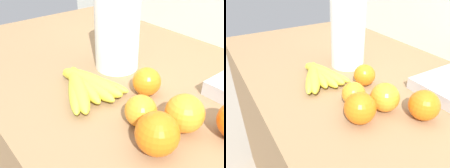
% 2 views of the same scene
% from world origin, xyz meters
% --- Properties ---
extents(banana_bunch, '(0.21, 0.18, 0.04)m').
position_xyz_m(banana_bunch, '(-0.20, -0.15, 0.89)').
color(banana_bunch, '#C7CF38').
rests_on(banana_bunch, counter).
extents(orange_front, '(0.08, 0.08, 0.08)m').
position_xyz_m(orange_front, '(0.12, -0.01, 0.91)').
color(orange_front, orange).
rests_on(orange_front, counter).
extents(orange_back_right, '(0.08, 0.08, 0.08)m').
position_xyz_m(orange_back_right, '(0.05, -0.16, 0.91)').
color(orange_back_right, orange).
rests_on(orange_back_right, counter).
extents(orange_far_right, '(0.07, 0.07, 0.07)m').
position_xyz_m(orange_far_right, '(-0.03, -0.13, 0.90)').
color(orange_far_right, orange).
rests_on(orange_far_right, counter).
extents(orange_back_left, '(0.08, 0.08, 0.08)m').
position_xyz_m(orange_back_left, '(0.04, -0.08, 0.91)').
color(orange_back_left, orange).
rests_on(orange_back_left, counter).
extents(orange_right, '(0.07, 0.07, 0.07)m').
position_xyz_m(orange_right, '(-0.10, -0.04, 0.90)').
color(orange_right, orange).
rests_on(orange_right, counter).
extents(paper_towel_roll, '(0.12, 0.12, 0.31)m').
position_xyz_m(paper_towel_roll, '(-0.26, 0.00, 1.01)').
color(paper_towel_roll, white).
rests_on(paper_towel_roll, counter).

